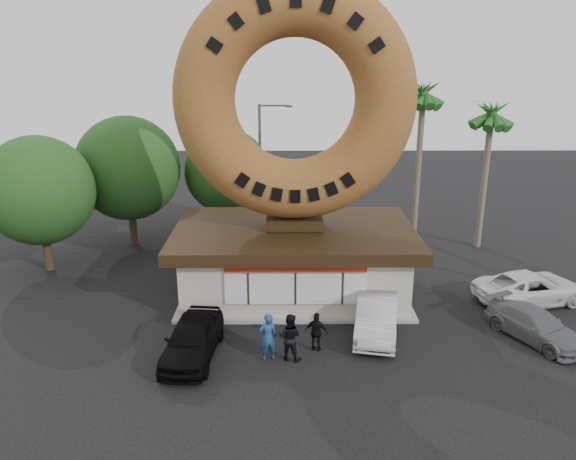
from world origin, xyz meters
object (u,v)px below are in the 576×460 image
(donut_shop, at_px, (294,258))
(street_lamp, at_px, (262,161))
(person_right, at_px, (317,332))
(car_silver, at_px, (376,316))
(car_black, at_px, (192,339))
(giant_donut, at_px, (295,100))
(person_left, at_px, (268,337))
(car_grey, at_px, (535,325))
(car_white, at_px, (531,288))
(person_center, at_px, (290,337))

(donut_shop, relative_size, street_lamp, 1.40)
(person_right, distance_m, car_silver, 2.92)
(street_lamp, distance_m, car_black, 16.46)
(giant_donut, bearing_deg, car_silver, -50.37)
(giant_donut, height_order, person_left, giant_donut)
(donut_shop, distance_m, car_grey, 10.77)
(car_grey, bearing_deg, car_silver, 146.44)
(donut_shop, relative_size, person_right, 7.04)
(car_silver, bearing_deg, car_white, 31.08)
(donut_shop, height_order, street_lamp, street_lamp)
(donut_shop, height_order, person_left, donut_shop)
(person_right, relative_size, car_silver, 0.34)
(person_right, relative_size, car_white, 0.31)
(person_center, relative_size, car_black, 0.41)
(donut_shop, bearing_deg, person_left, -100.12)
(person_left, bearing_deg, car_white, -173.69)
(person_left, bearing_deg, car_silver, -170.73)
(street_lamp, height_order, car_white, street_lamp)
(giant_donut, bearing_deg, person_left, -100.09)
(person_right, distance_m, car_white, 11.00)
(giant_donut, bearing_deg, car_black, -123.92)
(person_left, bearing_deg, car_grey, 171.82)
(donut_shop, xyz_separation_m, car_black, (-3.96, -5.88, -1.00))
(car_black, bearing_deg, person_left, 0.96)
(street_lamp, bearing_deg, person_left, -87.27)
(person_left, relative_size, car_silver, 0.41)
(car_white, bearing_deg, car_black, 92.78)
(car_grey, bearing_deg, person_right, 157.27)
(car_grey, bearing_deg, person_left, 159.70)
(person_right, height_order, car_grey, person_right)
(car_white, bearing_deg, car_silver, 95.73)
(street_lamp, height_order, person_center, street_lamp)
(person_center, relative_size, car_silver, 0.40)
(giant_donut, relative_size, street_lamp, 1.32)
(person_center, distance_m, car_black, 3.71)
(giant_donut, xyz_separation_m, person_left, (-1.09, -6.10, -8.16))
(person_center, distance_m, car_white, 12.21)
(car_silver, bearing_deg, person_left, -144.19)
(giant_donut, height_order, car_black, giant_donut)
(giant_donut, relative_size, car_white, 2.04)
(car_black, relative_size, car_grey, 1.06)
(car_white, bearing_deg, person_right, 98.12)
(giant_donut, distance_m, car_grey, 13.67)
(person_center, xyz_separation_m, car_white, (11.17, 4.93, -0.21))
(person_center, relative_size, car_white, 0.36)
(person_left, distance_m, car_grey, 10.87)
(person_left, xyz_separation_m, person_center, (0.82, 0.02, -0.01))
(donut_shop, height_order, car_black, donut_shop)
(person_center, bearing_deg, person_right, -131.47)
(giant_donut, distance_m, person_right, 9.97)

